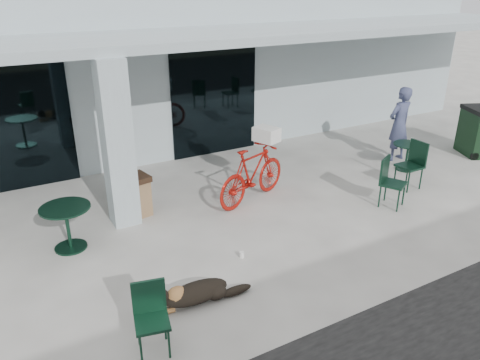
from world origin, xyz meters
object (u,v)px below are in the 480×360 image
person (399,124)px  cafe_table_far (407,157)px  bicycle (252,174)px  cafe_chair_far_b (410,166)px  cafe_table_near (68,228)px  trash_receptacle (137,196)px  wheeled_bin (480,131)px  cafe_chair_far_a (393,183)px  dog (196,292)px  cafe_chair_near (152,321)px

person → cafe_table_far: bearing=60.5°
bicycle → cafe_table_far: 4.22m
cafe_chair_far_b → bicycle: bearing=-108.5°
cafe_table_near → trash_receptacle: bearing=24.4°
trash_receptacle → wheeled_bin: size_ratio=0.66×
cafe_table_far → cafe_chair_far_b: size_ratio=0.67×
cafe_chair_far_a → cafe_table_near: bearing=138.9°
person → wheeled_bin: size_ratio=1.50×
cafe_table_near → cafe_chair_far_a: 6.30m
dog → cafe_chair_far_b: (5.83, 1.41, 0.35)m
cafe_table_far → cafe_chair_far_b: (-0.82, -0.80, 0.20)m
wheeled_bin → cafe_table_near: bearing=-158.1°
cafe_table_far → trash_receptacle: bearing=172.2°
bicycle → person: size_ratio=1.06×
cafe_table_near → trash_receptacle: trash_receptacle is taller
cafe_table_far → cafe_chair_far_a: (-1.83, -1.29, 0.18)m
cafe_chair_far_a → cafe_chair_far_b: bearing=-0.7°
bicycle → wheeled_bin: (6.72, -0.48, 0.03)m
trash_receptacle → person: bearing=-2.1°
dog → cafe_chair_far_a: cafe_chair_far_a is taller
cafe_table_near → cafe_chair_near: 3.10m
cafe_chair_far_a → cafe_chair_far_b: (1.01, 0.50, 0.02)m
dog → cafe_chair_near: (-0.87, -0.62, 0.28)m
cafe_chair_far_b → trash_receptacle: (-5.70, 1.69, -0.11)m
cafe_chair_far_b → cafe_table_far: bearing=134.4°
bicycle → cafe_chair_near: bicycle is taller
bicycle → person: 4.54m
cafe_chair_far_a → person: (2.15, 1.94, 0.43)m
cafe_table_near → cafe_chair_near: bearing=-82.1°
cafe_chair_far_a → wheeled_bin: wheeled_bin is taller
bicycle → dog: size_ratio=1.78×
cafe_chair_near → wheeled_bin: wheeled_bin is taller
cafe_table_near → cafe_table_far: bearing=-1.8°
wheeled_bin → bicycle: bearing=-160.1°
cafe_chair_far_a → person: 2.93m
cafe_chair_near → cafe_table_far: bearing=33.3°
wheeled_bin → cafe_table_far: bearing=-158.9°
dog → cafe_chair_near: size_ratio=1.21×
cafe_table_far → trash_receptacle: size_ratio=0.85×
wheeled_bin → cafe_chair_far_b: bearing=-144.7°
person → trash_receptacle: 6.87m
bicycle → cafe_table_far: bearing=-114.8°
bicycle → person: bearing=-106.2°
cafe_table_far → cafe_chair_far_a: bearing=-144.8°
cafe_chair_far_b → wheeled_bin: size_ratio=0.84×
dog → cafe_chair_far_b: 6.01m
cafe_table_near → wheeled_bin: 10.48m
cafe_chair_far_a → trash_receptacle: 5.17m
cafe_chair_near → cafe_table_far: cafe_chair_near is taller
bicycle → cafe_chair_far_a: 2.88m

